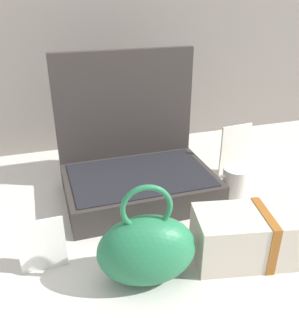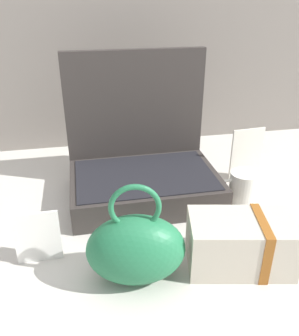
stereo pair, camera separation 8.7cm
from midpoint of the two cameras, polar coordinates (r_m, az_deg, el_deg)
ground_plane at (r=0.98m, az=1.70°, el=-8.35°), size 6.00×6.00×0.00m
open_suitcase at (r=1.06m, az=1.13°, el=0.40°), size 0.42×0.31×0.41m
teal_pouch_handbag at (r=0.75m, az=1.21°, el=-12.85°), size 0.22×0.15×0.23m
cream_toiletry_bag at (r=0.84m, az=17.50°, el=-11.43°), size 0.25×0.17×0.12m
coffee_mug at (r=1.08m, az=16.87°, el=-2.98°), size 0.12×0.08×0.09m
info_card_left at (r=0.84m, az=-14.56°, el=-10.77°), size 0.10×0.01×0.13m
poster_card_right at (r=1.19m, az=17.25°, el=1.99°), size 0.11×0.02×0.17m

